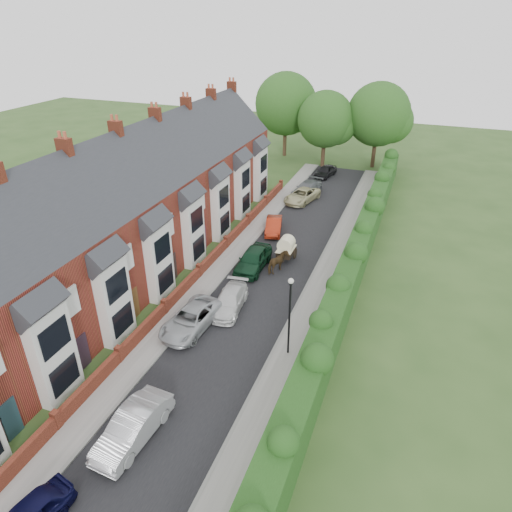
{
  "coord_description": "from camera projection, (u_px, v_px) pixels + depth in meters",
  "views": [
    {
      "loc": [
        8.88,
        -15.99,
        17.75
      ],
      "look_at": [
        -1.12,
        10.78,
        2.2
      ],
      "focal_mm": 32.0,
      "sensor_mm": 36.0,
      "label": 1
    }
  ],
  "objects": [
    {
      "name": "terrace_row",
      "position": [
        129.0,
        212.0,
        33.79
      ],
      "size": [
        9.05,
        40.5,
        11.5
      ],
      "color": "maroon",
      "rests_on": "ground"
    },
    {
      "name": "horse",
      "position": [
        278.0,
        263.0,
        34.49
      ],
      "size": [
        1.43,
        2.08,
        1.61
      ],
      "primitive_type": "imported",
      "rotation": [
        0.0,
        0.0,
        2.82
      ],
      "color": "#443018",
      "rests_on": "ground"
    },
    {
      "name": "hedge",
      "position": [
        347.0,
        278.0,
        31.0
      ],
      "size": [
        2.1,
        58.0,
        2.85
      ],
      "color": "#1C3D13",
      "rests_on": "ground"
    },
    {
      "name": "car_white",
      "position": [
        229.0,
        301.0,
        30.32
      ],
      "size": [
        2.24,
        4.55,
        1.27
      ],
      "primitive_type": "imported",
      "rotation": [
        0.0,
        0.0,
        0.11
      ],
      "color": "silver",
      "rests_on": "ground"
    },
    {
      "name": "tree_far_left",
      "position": [
        328.0,
        121.0,
        55.43
      ],
      "size": [
        7.14,
        6.8,
        9.29
      ],
      "color": "#332316",
      "rests_on": "ground"
    },
    {
      "name": "car_grey",
      "position": [
        307.0,
        189.0,
        48.91
      ],
      "size": [
        2.86,
        5.17,
        1.42
      ],
      "primitive_type": "imported",
      "rotation": [
        0.0,
        0.0,
        -0.19
      ],
      "color": "#5C6064",
      "rests_on": "ground"
    },
    {
      "name": "road",
      "position": [
        265.0,
        282.0,
        33.57
      ],
      "size": [
        6.0,
        58.0,
        0.02
      ],
      "primitive_type": "cube",
      "color": "black",
      "rests_on": "ground"
    },
    {
      "name": "garden_wall_row",
      "position": [
        199.0,
        272.0,
        34.03
      ],
      "size": [
        0.35,
        40.35,
        1.1
      ],
      "color": "brown",
      "rests_on": "ground"
    },
    {
      "name": "tree_far_right",
      "position": [
        382.0,
        116.0,
        54.93
      ],
      "size": [
        7.98,
        7.6,
        10.31
      ],
      "color": "#332316",
      "rests_on": "ground"
    },
    {
      "name": "tree_far_back",
      "position": [
        289.0,
        106.0,
        59.29
      ],
      "size": [
        8.4,
        8.0,
        10.82
      ],
      "color": "#332316",
      "rests_on": "ground"
    },
    {
      "name": "car_black",
      "position": [
        325.0,
        171.0,
        54.3
      ],
      "size": [
        2.41,
        4.18,
        1.34
      ],
      "primitive_type": "imported",
      "rotation": [
        0.0,
        0.0,
        -0.22
      ],
      "color": "black",
      "rests_on": "ground"
    },
    {
      "name": "kerb_house_side",
      "position": [
        227.0,
        274.0,
        34.48
      ],
      "size": [
        0.18,
        58.0,
        0.13
      ],
      "primitive_type": "cube",
      "color": "gray",
      "rests_on": "ground"
    },
    {
      "name": "pavement_hedge_side",
      "position": [
        319.0,
        292.0,
        32.29
      ],
      "size": [
        2.2,
        58.0,
        0.12
      ],
      "primitive_type": "cube",
      "color": "gray",
      "rests_on": "ground"
    },
    {
      "name": "car_silver_b",
      "position": [
        191.0,
        319.0,
        28.46
      ],
      "size": [
        2.69,
        5.12,
        1.37
      ],
      "primitive_type": "imported",
      "rotation": [
        0.0,
        0.0,
        -0.09
      ],
      "color": "#A8ACB0",
      "rests_on": "ground"
    },
    {
      "name": "car_red",
      "position": [
        274.0,
        226.0,
        40.82
      ],
      "size": [
        2.27,
        4.06,
        1.27
      ],
      "primitive_type": "imported",
      "rotation": [
        0.0,
        0.0,
        0.26
      ],
      "color": "#A02711",
      "rests_on": "ground"
    },
    {
      "name": "car_silver_a",
      "position": [
        133.0,
        427.0,
        21.05
      ],
      "size": [
        1.9,
        4.68,
        1.51
      ],
      "primitive_type": "imported",
      "rotation": [
        0.0,
        0.0,
        -0.07
      ],
      "color": "#B6B6BB",
      "rests_on": "ground"
    },
    {
      "name": "car_green",
      "position": [
        253.0,
        259.0,
        34.98
      ],
      "size": [
        1.92,
        4.73,
        1.61
      ],
      "primitive_type": "imported",
      "rotation": [
        0.0,
        0.0,
        0.0
      ],
      "color": "#0E311C",
      "rests_on": "ground"
    },
    {
      "name": "kerb_hedge_side",
      "position": [
        305.0,
        289.0,
        32.61
      ],
      "size": [
        0.18,
        58.0,
        0.13
      ],
      "primitive_type": "cube",
      "color": "gray",
      "rests_on": "ground"
    },
    {
      "name": "horse_cart",
      "position": [
        286.0,
        247.0,
        36.0
      ],
      "size": [
        1.29,
        2.85,
        2.06
      ],
      "color": "black",
      "rests_on": "ground"
    },
    {
      "name": "lamppost",
      "position": [
        290.0,
        307.0,
        25.04
      ],
      "size": [
        0.32,
        0.32,
        5.16
      ],
      "color": "black",
      "rests_on": "ground"
    },
    {
      "name": "ground",
      "position": [
        205.0,
        386.0,
        24.37
      ],
      "size": [
        140.0,
        140.0,
        0.0
      ],
      "primitive_type": "plane",
      "color": "#2D4C1E",
      "rests_on": "ground"
    },
    {
      "name": "pavement_house_side",
      "position": [
        217.0,
        272.0,
        34.73
      ],
      "size": [
        1.7,
        58.0,
        0.12
      ],
      "primitive_type": "cube",
      "color": "gray",
      "rests_on": "ground"
    },
    {
      "name": "car_beige",
      "position": [
        302.0,
        196.0,
        47.28
      ],
      "size": [
        3.33,
        5.19,
        1.33
      ],
      "primitive_type": "imported",
      "rotation": [
        0.0,
        0.0,
        -0.25
      ],
      "color": "#BDB688",
      "rests_on": "ground"
    }
  ]
}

